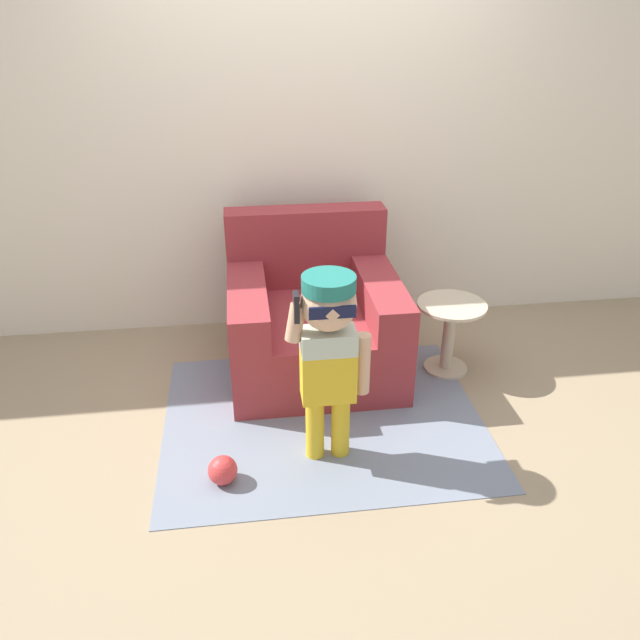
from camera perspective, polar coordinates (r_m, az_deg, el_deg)
ground_plane at (r=3.75m, az=0.32°, el=-5.40°), size 10.00×10.00×0.00m
wall_back at (r=4.03m, az=-1.32°, el=17.01°), size 10.00×0.05×2.60m
armchair at (r=3.76m, az=-0.69°, el=0.14°), size 0.99×1.00×0.88m
person_child at (r=2.83m, az=0.81°, el=-1.97°), size 0.40×0.30×0.97m
side_table at (r=3.79m, az=11.74°, el=-0.91°), size 0.41×0.41×0.45m
rug at (r=3.42m, az=0.28°, el=-8.99°), size 1.70×1.39×0.01m
toy_ball at (r=3.03m, az=-8.89°, el=-13.42°), size 0.14×0.14×0.14m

